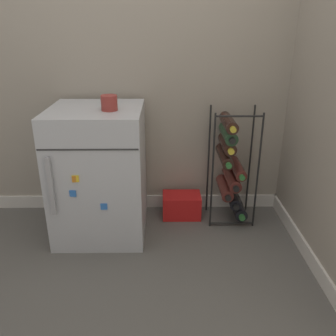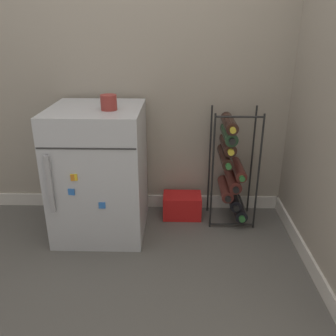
{
  "view_description": "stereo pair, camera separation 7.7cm",
  "coord_description": "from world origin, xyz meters",
  "px_view_note": "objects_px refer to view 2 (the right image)",
  "views": [
    {
      "loc": [
        -0.02,
        -1.66,
        1.23
      ],
      "look_at": [
        0.0,
        0.39,
        0.39
      ],
      "focal_mm": 38.0,
      "sensor_mm": 36.0,
      "label": 1
    },
    {
      "loc": [
        0.06,
        -1.66,
        1.23
      ],
      "look_at": [
        0.0,
        0.39,
        0.39
      ],
      "focal_mm": 38.0,
      "sensor_mm": 36.0,
      "label": 2
    }
  ],
  "objects_px": {
    "wine_rack": "(231,168)",
    "soda_box": "(182,206)",
    "mini_fridge": "(100,171)",
    "fridge_top_cup": "(109,102)"
  },
  "relations": [
    {
      "from": "mini_fridge",
      "to": "soda_box",
      "type": "distance_m",
      "value": 0.62
    },
    {
      "from": "mini_fridge",
      "to": "soda_box",
      "type": "relative_size",
      "value": 3.08
    },
    {
      "from": "wine_rack",
      "to": "fridge_top_cup",
      "type": "relative_size",
      "value": 8.46
    },
    {
      "from": "mini_fridge",
      "to": "soda_box",
      "type": "xyz_separation_m",
      "value": [
        0.51,
        0.16,
        -0.31
      ]
    },
    {
      "from": "mini_fridge",
      "to": "fridge_top_cup",
      "type": "height_order",
      "value": "fridge_top_cup"
    },
    {
      "from": "fridge_top_cup",
      "to": "mini_fridge",
      "type": "bearing_deg",
      "value": 147.49
    },
    {
      "from": "wine_rack",
      "to": "soda_box",
      "type": "height_order",
      "value": "wine_rack"
    },
    {
      "from": "wine_rack",
      "to": "fridge_top_cup",
      "type": "distance_m",
      "value": 0.87
    },
    {
      "from": "soda_box",
      "to": "fridge_top_cup",
      "type": "xyz_separation_m",
      "value": [
        -0.41,
        -0.22,
        0.75
      ]
    },
    {
      "from": "mini_fridge",
      "to": "fridge_top_cup",
      "type": "xyz_separation_m",
      "value": [
        0.09,
        -0.06,
        0.44
      ]
    }
  ]
}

